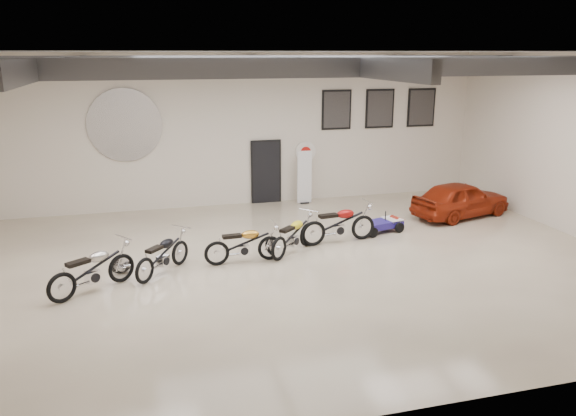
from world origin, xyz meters
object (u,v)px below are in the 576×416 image
object	(u,v)px
banner_stand	(304,177)
go_kart	(383,221)
motorcycle_gold	(244,243)
motorcycle_red	(339,223)
motorcycle_silver	(92,269)
motorcycle_yellow	(293,235)
vintage_car	(461,199)
motorcycle_black	(163,254)

from	to	relation	value
banner_stand	go_kart	xyz separation A→B (m)	(1.30, -3.60, -0.62)
motorcycle_gold	motorcycle_red	world-z (taller)	motorcycle_red
motorcycle_red	motorcycle_silver	bearing A→B (deg)	-171.03
motorcycle_silver	motorcycle_yellow	world-z (taller)	motorcycle_silver
vintage_car	motorcycle_gold	bearing A→B (deg)	91.77
motorcycle_silver	motorcycle_red	world-z (taller)	motorcycle_red
banner_stand	motorcycle_yellow	xyz separation A→B (m)	(-1.69, -4.67, -0.43)
motorcycle_black	go_kart	size ratio (longest dim) A/B	1.11
motorcycle_yellow	banner_stand	bearing A→B (deg)	28.25
banner_stand	go_kart	size ratio (longest dim) A/B	1.10
motorcycle_black	motorcycle_red	bearing A→B (deg)	-36.40
motorcycle_red	vintage_car	size ratio (longest dim) A/B	0.64
banner_stand	motorcycle_yellow	size ratio (longest dim) A/B	0.97
motorcycle_black	motorcycle_gold	distance (m)	1.96
motorcycle_silver	motorcycle_black	distance (m)	1.65
motorcycle_gold	motorcycle_yellow	world-z (taller)	motorcycle_gold
banner_stand	motorcycle_red	distance (m)	4.24
motorcycle_silver	motorcycle_red	distance (m)	6.45
motorcycle_silver	motorcycle_red	bearing A→B (deg)	-19.57
motorcycle_silver	vintage_car	size ratio (longest dim) A/B	0.61
motorcycle_gold	vintage_car	size ratio (longest dim) A/B	0.57
banner_stand	vintage_car	bearing A→B (deg)	-34.25
motorcycle_silver	go_kart	world-z (taller)	motorcycle_silver
motorcycle_yellow	motorcycle_red	world-z (taller)	motorcycle_red
motorcycle_silver	motorcycle_black	xyz separation A→B (m)	(1.51, 0.67, -0.05)
motorcycle_gold	go_kart	size ratio (longest dim) A/B	1.14
motorcycle_yellow	vintage_car	size ratio (longest dim) A/B	0.57
motorcycle_silver	motorcycle_yellow	size ratio (longest dim) A/B	1.07
vintage_car	motorcycle_yellow	bearing A→B (deg)	92.18
go_kart	vintage_car	world-z (taller)	vintage_car
motorcycle_black	motorcycle_gold	size ratio (longest dim) A/B	0.97
go_kart	vintage_car	bearing A→B (deg)	1.14
motorcycle_gold	motorcycle_red	distance (m)	2.88
motorcycle_black	motorcycle_red	world-z (taller)	motorcycle_red
motorcycle_red	motorcycle_black	bearing A→B (deg)	-174.01
go_kart	vintage_car	size ratio (longest dim) A/B	0.50
motorcycle_silver	motorcycle_gold	xyz separation A→B (m)	(3.45, 0.89, -0.03)
banner_stand	motorcycle_yellow	world-z (taller)	banner_stand
motorcycle_black	go_kart	bearing A→B (deg)	-34.13
motorcycle_yellow	motorcycle_red	distance (m)	1.47
motorcycle_silver	go_kart	size ratio (longest dim) A/B	1.22
motorcycle_silver	vintage_car	world-z (taller)	vintage_car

